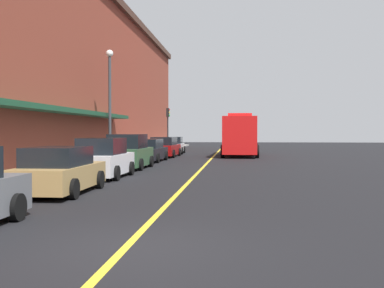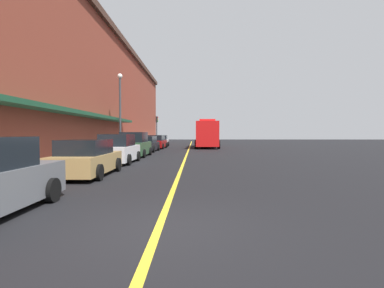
{
  "view_description": "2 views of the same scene",
  "coord_description": "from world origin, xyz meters",
  "px_view_note": "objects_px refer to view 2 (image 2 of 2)",
  "views": [
    {
      "loc": [
        1.97,
        -8.37,
        2.05
      ],
      "look_at": [
        -1.29,
        25.66,
        1.14
      ],
      "focal_mm": 44.88,
      "sensor_mm": 36.0,
      "label": 1
    },
    {
      "loc": [
        0.69,
        -5.61,
        1.81
      ],
      "look_at": [
        0.46,
        18.21,
        0.94
      ],
      "focal_mm": 27.82,
      "sensor_mm": 36.0,
      "label": 2
    }
  ],
  "objects_px": {
    "traffic_light_near": "(157,125)",
    "street_lamp_left": "(120,104)",
    "parked_car_4": "(147,144)",
    "parked_car_5": "(156,142)",
    "parked_car_6": "(161,141)",
    "fire_truck": "(207,135)",
    "parked_car_3": "(135,145)",
    "parked_car_1": "(87,159)",
    "parked_car_2": "(118,150)",
    "parking_meter_1": "(119,143)",
    "parking_meter_0": "(140,140)"
  },
  "relations": [
    {
      "from": "traffic_light_near",
      "to": "street_lamp_left",
      "type": "bearing_deg",
      "value": -91.87
    },
    {
      "from": "parked_car_4",
      "to": "parked_car_5",
      "type": "height_order",
      "value": "parked_car_5"
    },
    {
      "from": "parked_car_5",
      "to": "parked_car_6",
      "type": "height_order",
      "value": "parked_car_5"
    },
    {
      "from": "parked_car_6",
      "to": "fire_truck",
      "type": "height_order",
      "value": "fire_truck"
    },
    {
      "from": "parked_car_3",
      "to": "fire_truck",
      "type": "height_order",
      "value": "fire_truck"
    },
    {
      "from": "parked_car_1",
      "to": "parked_car_4",
      "type": "distance_m",
      "value": 16.64
    },
    {
      "from": "parked_car_5",
      "to": "parked_car_6",
      "type": "distance_m",
      "value": 5.5
    },
    {
      "from": "parked_car_3",
      "to": "traffic_light_near",
      "type": "relative_size",
      "value": 1.0
    },
    {
      "from": "parked_car_4",
      "to": "street_lamp_left",
      "type": "bearing_deg",
      "value": 146.92
    },
    {
      "from": "parked_car_1",
      "to": "parked_car_2",
      "type": "height_order",
      "value": "parked_car_2"
    },
    {
      "from": "parked_car_6",
      "to": "parked_car_1",
      "type": "bearing_deg",
      "value": 178.0
    },
    {
      "from": "parked_car_3",
      "to": "parked_car_4",
      "type": "xyz_separation_m",
      "value": [
        -0.04,
        6.15,
        -0.15
      ]
    },
    {
      "from": "street_lamp_left",
      "to": "traffic_light_near",
      "type": "bearing_deg",
      "value": 88.13
    },
    {
      "from": "fire_truck",
      "to": "traffic_light_near",
      "type": "distance_m",
      "value": 11.96
    },
    {
      "from": "parked_car_3",
      "to": "fire_truck",
      "type": "relative_size",
      "value": 0.45
    },
    {
      "from": "parked_car_6",
      "to": "parking_meter_1",
      "type": "bearing_deg",
      "value": 173.13
    },
    {
      "from": "parking_meter_1",
      "to": "parked_car_2",
      "type": "bearing_deg",
      "value": -76.11
    },
    {
      "from": "parked_car_6",
      "to": "traffic_light_near",
      "type": "bearing_deg",
      "value": 10.75
    },
    {
      "from": "parking_meter_1",
      "to": "traffic_light_near",
      "type": "xyz_separation_m",
      "value": [
        0.06,
        23.14,
        2.1
      ]
    },
    {
      "from": "street_lamp_left",
      "to": "traffic_light_near",
      "type": "height_order",
      "value": "street_lamp_left"
    },
    {
      "from": "parking_meter_1",
      "to": "street_lamp_left",
      "type": "xyz_separation_m",
      "value": [
        -0.6,
        2.87,
        3.34
      ]
    },
    {
      "from": "parked_car_2",
      "to": "parking_meter_1",
      "type": "bearing_deg",
      "value": 14.53
    },
    {
      "from": "parked_car_6",
      "to": "parking_meter_0",
      "type": "xyz_separation_m",
      "value": [
        -1.44,
        -8.28,
        0.33
      ]
    },
    {
      "from": "parked_car_6",
      "to": "street_lamp_left",
      "type": "relative_size",
      "value": 0.62
    },
    {
      "from": "parked_car_5",
      "to": "parking_meter_1",
      "type": "bearing_deg",
      "value": 174.56
    },
    {
      "from": "parking_meter_1",
      "to": "parking_meter_0",
      "type": "bearing_deg",
      "value": 90.0
    },
    {
      "from": "parked_car_1",
      "to": "parking_meter_0",
      "type": "relative_size",
      "value": 3.41
    },
    {
      "from": "parked_car_2",
      "to": "traffic_light_near",
      "type": "height_order",
      "value": "traffic_light_near"
    },
    {
      "from": "parked_car_5",
      "to": "traffic_light_near",
      "type": "relative_size",
      "value": 1.15
    },
    {
      "from": "fire_truck",
      "to": "parking_meter_0",
      "type": "bearing_deg",
      "value": -54.5
    },
    {
      "from": "parking_meter_0",
      "to": "parked_car_5",
      "type": "bearing_deg",
      "value": 61.82
    },
    {
      "from": "parked_car_6",
      "to": "traffic_light_near",
      "type": "height_order",
      "value": "traffic_light_near"
    },
    {
      "from": "parked_car_4",
      "to": "parked_car_6",
      "type": "distance_m",
      "value": 11.47
    },
    {
      "from": "parked_car_4",
      "to": "parking_meter_0",
      "type": "bearing_deg",
      "value": 24.1
    },
    {
      "from": "parked_car_1",
      "to": "parked_car_6",
      "type": "height_order",
      "value": "parked_car_1"
    },
    {
      "from": "parked_car_3",
      "to": "parked_car_1",
      "type": "bearing_deg",
      "value": -178.04
    },
    {
      "from": "fire_truck",
      "to": "parking_meter_1",
      "type": "distance_m",
      "value": 15.87
    },
    {
      "from": "parked_car_1",
      "to": "fire_truck",
      "type": "distance_m",
      "value": 25.71
    },
    {
      "from": "parked_car_4",
      "to": "traffic_light_near",
      "type": "relative_size",
      "value": 1.15
    },
    {
      "from": "street_lamp_left",
      "to": "parked_car_3",
      "type": "bearing_deg",
      "value": -60.1
    },
    {
      "from": "street_lamp_left",
      "to": "traffic_light_near",
      "type": "distance_m",
      "value": 20.32
    },
    {
      "from": "parked_car_5",
      "to": "parking_meter_0",
      "type": "bearing_deg",
      "value": 153.69
    },
    {
      "from": "parked_car_1",
      "to": "traffic_light_near",
      "type": "distance_m",
      "value": 34.27
    },
    {
      "from": "parked_car_3",
      "to": "parking_meter_0",
      "type": "relative_size",
      "value": 3.24
    },
    {
      "from": "parked_car_1",
      "to": "parking_meter_0",
      "type": "xyz_separation_m",
      "value": [
        -1.47,
        19.83,
        0.33
      ]
    },
    {
      "from": "parked_car_4",
      "to": "parked_car_5",
      "type": "distance_m",
      "value": 5.97
    },
    {
      "from": "parked_car_5",
      "to": "parked_car_6",
      "type": "bearing_deg",
      "value": 2.38
    },
    {
      "from": "traffic_light_near",
      "to": "parked_car_6",
      "type": "bearing_deg",
      "value": -77.19
    },
    {
      "from": "parked_car_4",
      "to": "parking_meter_1",
      "type": "distance_m",
      "value": 5.79
    },
    {
      "from": "fire_truck",
      "to": "parked_car_5",
      "type": "bearing_deg",
      "value": -67.47
    }
  ]
}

